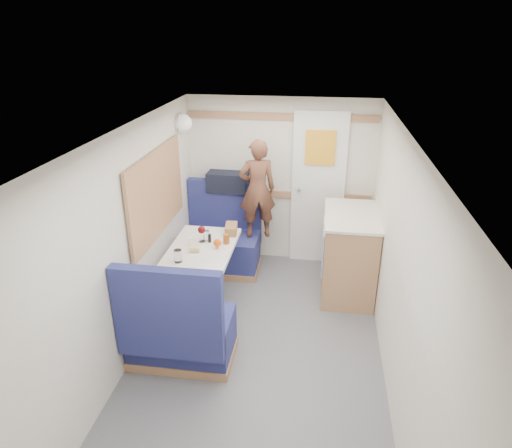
% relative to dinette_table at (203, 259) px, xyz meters
% --- Properties ---
extents(floor, '(4.50, 4.50, 0.00)m').
position_rel_dinette_table_xyz_m(floor, '(0.65, -1.00, -0.57)').
color(floor, '#515156').
rests_on(floor, ground).
extents(ceiling, '(4.50, 4.50, 0.00)m').
position_rel_dinette_table_xyz_m(ceiling, '(0.65, -1.00, 1.43)').
color(ceiling, silver).
rests_on(ceiling, wall_back).
extents(wall_back, '(2.20, 0.02, 2.00)m').
position_rel_dinette_table_xyz_m(wall_back, '(0.65, 1.25, 0.43)').
color(wall_back, silver).
rests_on(wall_back, floor).
extents(wall_left, '(0.02, 4.50, 2.00)m').
position_rel_dinette_table_xyz_m(wall_left, '(-0.45, -1.00, 0.43)').
color(wall_left, silver).
rests_on(wall_left, floor).
extents(wall_right, '(0.02, 4.50, 2.00)m').
position_rel_dinette_table_xyz_m(wall_right, '(1.75, -1.00, 0.43)').
color(wall_right, silver).
rests_on(wall_right, floor).
extents(oak_trim_low, '(2.15, 0.02, 0.08)m').
position_rel_dinette_table_xyz_m(oak_trim_low, '(0.65, 1.23, 0.28)').
color(oak_trim_low, '#936542').
rests_on(oak_trim_low, wall_back).
extents(oak_trim_high, '(2.15, 0.02, 0.08)m').
position_rel_dinette_table_xyz_m(oak_trim_high, '(0.65, 1.23, 1.21)').
color(oak_trim_high, '#936542').
rests_on(oak_trim_high, wall_back).
extents(side_window, '(0.04, 1.30, 0.72)m').
position_rel_dinette_table_xyz_m(side_window, '(-0.43, 0.00, 0.68)').
color(side_window, '#95A189').
rests_on(side_window, wall_left).
extents(rear_door, '(0.62, 0.12, 1.86)m').
position_rel_dinette_table_xyz_m(rear_door, '(1.10, 1.22, 0.41)').
color(rear_door, white).
rests_on(rear_door, wall_back).
extents(dinette_table, '(0.62, 0.92, 0.72)m').
position_rel_dinette_table_xyz_m(dinette_table, '(0.00, 0.00, 0.00)').
color(dinette_table, white).
rests_on(dinette_table, floor).
extents(bench_far, '(0.90, 0.59, 1.05)m').
position_rel_dinette_table_xyz_m(bench_far, '(-0.00, 0.86, -0.27)').
color(bench_far, navy).
rests_on(bench_far, floor).
extents(bench_near, '(0.90, 0.59, 1.05)m').
position_rel_dinette_table_xyz_m(bench_near, '(-0.00, -0.86, -0.27)').
color(bench_near, navy).
rests_on(bench_near, floor).
extents(ledge, '(0.90, 0.14, 0.04)m').
position_rel_dinette_table_xyz_m(ledge, '(-0.00, 1.12, 0.31)').
color(ledge, '#936542').
rests_on(ledge, bench_far).
extents(dome_light, '(0.20, 0.20, 0.20)m').
position_rel_dinette_table_xyz_m(dome_light, '(-0.39, 0.85, 1.18)').
color(dome_light, white).
rests_on(dome_light, wall_left).
extents(galley_counter, '(0.57, 0.92, 0.92)m').
position_rel_dinette_table_xyz_m(galley_counter, '(1.47, 0.55, -0.10)').
color(galley_counter, '#936542').
rests_on(galley_counter, floor).
extents(person, '(0.48, 0.38, 1.15)m').
position_rel_dinette_table_xyz_m(person, '(0.42, 0.88, 0.46)').
color(person, brown).
rests_on(person, bench_far).
extents(duffel_bag, '(0.49, 0.24, 0.23)m').
position_rel_dinette_table_xyz_m(duffel_bag, '(0.04, 1.12, 0.45)').
color(duffel_bag, black).
rests_on(duffel_bag, ledge).
extents(tray, '(0.24, 0.31, 0.02)m').
position_rel_dinette_table_xyz_m(tray, '(0.17, -0.33, 0.16)').
color(tray, white).
rests_on(tray, dinette_table).
extents(orange_fruit, '(0.08, 0.08, 0.08)m').
position_rel_dinette_table_xyz_m(orange_fruit, '(0.16, -0.03, 0.21)').
color(orange_fruit, '#D74E09').
rests_on(orange_fruit, tray).
extents(cheese_block, '(0.10, 0.07, 0.04)m').
position_rel_dinette_table_xyz_m(cheese_block, '(-0.04, -0.14, 0.19)').
color(cheese_block, '#D7C97C').
rests_on(cheese_block, tray).
extents(wine_glass, '(0.08, 0.08, 0.17)m').
position_rel_dinette_table_xyz_m(wine_glass, '(-0.03, 0.09, 0.28)').
color(wine_glass, white).
rests_on(wine_glass, dinette_table).
extents(tumbler_left, '(0.07, 0.07, 0.12)m').
position_rel_dinette_table_xyz_m(tumbler_left, '(-0.14, -0.36, 0.21)').
color(tumbler_left, white).
rests_on(tumbler_left, dinette_table).
extents(tumbler_right, '(0.06, 0.06, 0.10)m').
position_rel_dinette_table_xyz_m(tumbler_right, '(0.01, 0.13, 0.21)').
color(tumbler_right, white).
rests_on(tumbler_right, dinette_table).
extents(beer_glass, '(0.06, 0.06, 0.10)m').
position_rel_dinette_table_xyz_m(beer_glass, '(0.22, 0.08, 0.20)').
color(beer_glass, '#944715').
rests_on(beer_glass, dinette_table).
extents(pepper_grinder, '(0.03, 0.03, 0.09)m').
position_rel_dinette_table_xyz_m(pepper_grinder, '(0.05, 0.09, 0.20)').
color(pepper_grinder, black).
rests_on(pepper_grinder, dinette_table).
extents(salt_grinder, '(0.04, 0.04, 0.09)m').
position_rel_dinette_table_xyz_m(salt_grinder, '(-0.11, -0.03, 0.20)').
color(salt_grinder, white).
rests_on(salt_grinder, dinette_table).
extents(bread_loaf, '(0.15, 0.23, 0.09)m').
position_rel_dinette_table_xyz_m(bread_loaf, '(0.22, 0.33, 0.20)').
color(bread_loaf, olive).
rests_on(bread_loaf, dinette_table).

